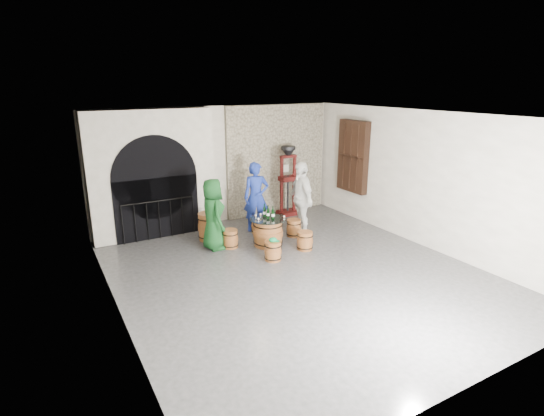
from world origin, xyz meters
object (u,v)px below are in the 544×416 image
barrel_stool_far (259,225)px  barrel_stool_near_right (305,241)px  side_barrel (208,226)px  barrel_table (268,232)px  wine_bottle_center (273,214)px  wine_bottle_right (264,212)px  barrel_stool_near_left (273,251)px  barrel_stool_right (294,228)px  person_white (301,198)px  wine_bottle_left (268,213)px  barrel_stool_left (230,239)px  person_green (213,214)px  corking_press (288,175)px  person_blue (256,197)px

barrel_stool_far → barrel_stool_near_right: (0.41, -1.56, 0.00)m
side_barrel → barrel_table: bearing=-43.7°
wine_bottle_center → wine_bottle_right: (-0.09, 0.26, 0.00)m
barrel_stool_far → barrel_stool_near_left: same height
barrel_stool_right → person_white: 0.78m
wine_bottle_left → wine_bottle_right: same height
barrel_table → wine_bottle_right: 0.50m
barrel_stool_right → person_white: (0.24, 0.06, 0.74)m
barrel_stool_far → person_white: bearing=-33.1°
barrel_stool_right → wine_bottle_right: wine_bottle_right is taller
barrel_stool_left → barrel_stool_near_left: bearing=-66.3°
person_green → person_white: 2.35m
barrel_stool_left → barrel_stool_near_left: same height
person_green → wine_bottle_left: person_green is taller
barrel_stool_far → side_barrel: bearing=172.6°
wine_bottle_center → side_barrel: size_ratio=0.46×
barrel_stool_left → barrel_stool_near_right: 1.78m
barrel_stool_far → wine_bottle_right: wine_bottle_right is taller
wine_bottle_left → side_barrel: 1.60m
corking_press → wine_bottle_center: bearing=-128.9°
side_barrel → barrel_stool_right: bearing=-22.6°
barrel_stool_near_left → person_white: person_white is taller
barrel_table → wine_bottle_center: wine_bottle_center is taller
wine_bottle_center → barrel_stool_right: bearing=21.8°
person_green → corking_press: corking_press is taller
barrel_table → barrel_stool_near_right: (0.62, -0.67, -0.12)m
person_green → wine_bottle_right: (1.21, -0.28, -0.04)m
barrel_stool_near_right → person_white: 1.31m
barrel_table → barrel_stool_left: 0.92m
person_green → barrel_stool_left: bearing=-108.4°
barrel_table → barrel_stool_right: size_ratio=1.97×
person_blue → side_barrel: (-1.38, -0.05, -0.57)m
barrel_stool_left → person_white: 2.11m
barrel_stool_far → wine_bottle_left: bearing=-102.8°
barrel_stool_left → wine_bottle_center: 1.18m
barrel_stool_right → person_white: size_ratio=0.23×
barrel_stool_left → wine_bottle_left: wine_bottle_left is taller
barrel_stool_far → side_barrel: 1.34m
person_green → side_barrel: (0.10, 0.61, -0.50)m
person_blue → wine_bottle_left: (-0.25, -1.09, -0.11)m
person_green → wine_bottle_right: bearing=-101.0°
corking_press → person_white: bearing=-109.8°
wine_bottle_center → barrel_stool_left: bearing=156.5°
barrel_stool_right → barrel_stool_near_left: 1.63m
barrel_stool_left → barrel_stool_far: (1.07, 0.57, 0.00)m
corking_press → person_blue: bearing=-151.2°
barrel_stool_near_right → person_green: size_ratio=0.26×
person_green → barrel_stool_near_left: bearing=-144.2°
person_blue → wine_bottle_right: 0.98m
barrel_stool_far → side_barrel: size_ratio=0.63×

